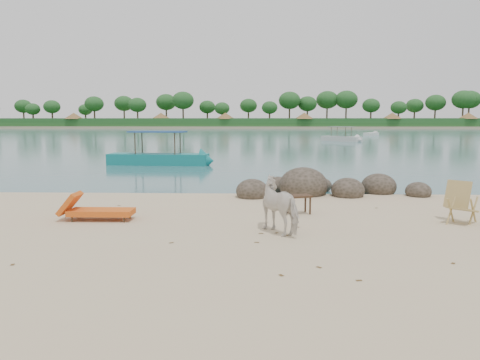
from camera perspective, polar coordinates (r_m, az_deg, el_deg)
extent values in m
plane|color=#326465|center=(99.52, 1.98, 5.86)|extent=(400.00, 400.00, 0.00)
cube|color=tan|center=(179.51, 1.97, 6.49)|extent=(420.00, 90.00, 1.40)
cube|color=#1E4C1E|center=(144.49, 1.98, 7.05)|extent=(420.00, 18.00, 2.40)
ellipsoid|color=#322B21|center=(14.99, 1.51, -1.49)|extent=(1.05, 1.16, 0.79)
ellipsoid|color=#322B21|center=(15.75, 7.73, -0.76)|extent=(1.62, 1.78, 1.21)
ellipsoid|color=#322B21|center=(15.58, 13.00, -1.33)|extent=(1.07, 1.18, 0.81)
ellipsoid|color=#322B21|center=(16.61, 16.54, -0.85)|extent=(1.17, 1.29, 0.88)
ellipsoid|color=#322B21|center=(16.28, 20.90, -1.42)|extent=(0.82, 0.90, 0.62)
ellipsoid|color=#322B21|center=(16.70, 4.64, -0.75)|extent=(0.82, 0.91, 0.62)
ellipsoid|color=#322B21|center=(17.05, 9.99, -0.75)|extent=(0.69, 0.76, 0.52)
imported|color=silver|center=(10.29, 5.19, -3.20)|extent=(1.34, 1.55, 1.21)
plane|color=brown|center=(9.55, -8.37, -7.74)|extent=(0.14, 0.14, 0.00)
plane|color=brown|center=(9.49, 2.05, -7.77)|extent=(0.11, 0.11, 0.00)
plane|color=brown|center=(8.06, 9.59, -10.63)|extent=(0.14, 0.14, 0.00)
plane|color=brown|center=(10.86, 7.07, -5.89)|extent=(0.14, 0.14, 0.00)
plane|color=brown|center=(7.59, 5.05, -11.70)|extent=(0.14, 0.14, 0.00)
plane|color=brown|center=(7.56, 14.29, -11.99)|extent=(0.12, 0.12, 0.00)
plane|color=brown|center=(8.93, 24.53, -9.40)|extent=(0.14, 0.14, 0.00)
plane|color=brown|center=(10.22, 2.57, -6.68)|extent=(0.12, 0.12, 0.00)
plane|color=brown|center=(13.66, 16.28, -3.41)|extent=(0.14, 0.14, 0.00)
plane|color=brown|center=(10.29, 4.47, -6.59)|extent=(0.14, 0.14, 0.00)
plane|color=brown|center=(10.12, 5.68, -6.85)|extent=(0.14, 0.14, 0.00)
plane|color=brown|center=(11.20, 6.38, -5.47)|extent=(0.14, 0.14, 0.00)
plane|color=brown|center=(13.93, -14.54, -3.14)|extent=(0.12, 0.12, 0.00)
plane|color=brown|center=(8.96, -25.97, -9.43)|extent=(0.12, 0.12, 0.00)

